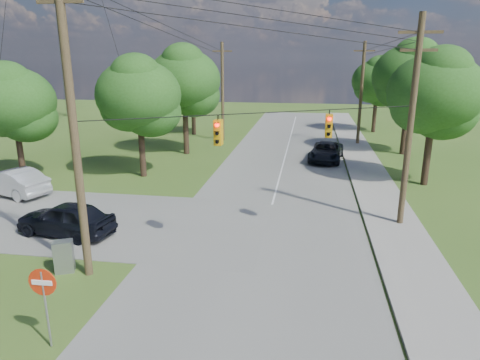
% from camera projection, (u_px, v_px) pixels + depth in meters
% --- Properties ---
extents(ground, '(140.00, 140.00, 0.00)m').
position_uv_depth(ground, '(197.00, 288.00, 16.27)').
color(ground, '#395B1E').
rests_on(ground, ground).
extents(main_road, '(10.00, 100.00, 0.03)m').
position_uv_depth(main_road, '(263.00, 239.00, 20.70)').
color(main_road, gray).
rests_on(main_road, ground).
extents(sidewalk_east, '(2.60, 100.00, 0.12)m').
position_uv_depth(sidewalk_east, '(408.00, 247.00, 19.66)').
color(sidewalk_east, gray).
rests_on(sidewalk_east, ground).
extents(pole_sw, '(2.00, 0.32, 12.00)m').
position_uv_depth(pole_sw, '(73.00, 121.00, 15.64)').
color(pole_sw, brown).
rests_on(pole_sw, ground).
extents(pole_ne, '(2.00, 0.32, 10.50)m').
position_uv_depth(pole_ne, '(411.00, 121.00, 20.99)').
color(pole_ne, brown).
rests_on(pole_ne, ground).
extents(pole_north_e, '(2.00, 0.32, 10.00)m').
position_uv_depth(pole_north_e, '(361.00, 93.00, 41.96)').
color(pole_north_e, brown).
rests_on(pole_north_e, ground).
extents(pole_north_w, '(2.00, 0.32, 10.00)m').
position_uv_depth(pole_north_w, '(223.00, 91.00, 44.10)').
color(pole_north_w, brown).
rests_on(pole_north_w, ground).
extents(power_lines, '(13.93, 29.62, 4.93)m').
position_uv_depth(power_lines, '(269.00, 45.00, 24.48)').
color(power_lines, black).
rests_on(power_lines, ground).
extents(traffic_signals, '(4.91, 3.27, 1.05)m').
position_uv_depth(traffic_signals, '(276.00, 128.00, 18.57)').
color(traffic_signals, '#DC9E0C').
rests_on(traffic_signals, ground).
extents(tree_w_near, '(6.00, 6.00, 8.40)m').
position_uv_depth(tree_w_near, '(139.00, 95.00, 30.10)').
color(tree_w_near, '#3B291D').
rests_on(tree_w_near, ground).
extents(tree_w_mid, '(6.40, 6.40, 9.22)m').
position_uv_depth(tree_w_mid, '(184.00, 80.00, 37.36)').
color(tree_w_mid, '#3B291D').
rests_on(tree_w_mid, ground).
extents(tree_w_far, '(6.00, 6.00, 8.73)m').
position_uv_depth(tree_w_far, '(192.00, 78.00, 47.25)').
color(tree_w_far, '#3B291D').
rests_on(tree_w_far, ground).
extents(tree_e_near, '(6.20, 6.20, 8.81)m').
position_uv_depth(tree_e_near, '(435.00, 93.00, 27.89)').
color(tree_e_near, '#3B291D').
rests_on(tree_e_near, ground).
extents(tree_e_mid, '(6.60, 6.60, 9.64)m').
position_uv_depth(tree_e_mid, '(411.00, 76.00, 37.12)').
color(tree_e_mid, '#3B291D').
rests_on(tree_e_mid, ground).
extents(tree_e_far, '(5.80, 5.80, 8.32)m').
position_uv_depth(tree_e_far, '(377.00, 81.00, 48.94)').
color(tree_e_far, '#3B291D').
rests_on(tree_e_far, ground).
extents(tree_cross_n, '(5.60, 5.60, 7.91)m').
position_uv_depth(tree_cross_n, '(13.00, 101.00, 29.05)').
color(tree_cross_n, '#3B291D').
rests_on(tree_cross_n, ground).
extents(car_cross_dark, '(5.17, 2.76, 1.67)m').
position_uv_depth(car_cross_dark, '(66.00, 218.00, 20.93)').
color(car_cross_dark, black).
rests_on(car_cross_dark, cross_road).
extents(car_cross_silver, '(5.54, 3.44, 1.72)m').
position_uv_depth(car_cross_silver, '(12.00, 182.00, 27.07)').
color(car_cross_silver, silver).
rests_on(car_cross_silver, cross_road).
extents(car_main_north, '(3.31, 5.83, 1.54)m').
position_uv_depth(car_main_north, '(326.00, 152.00, 36.17)').
color(car_main_north, black).
rests_on(car_main_north, main_road).
extents(control_cabinet, '(0.89, 0.78, 1.34)m').
position_uv_depth(control_cabinet, '(64.00, 257.00, 17.38)').
color(control_cabinet, gray).
rests_on(control_cabinet, ground).
extents(do_not_enter_sign, '(0.87, 0.09, 2.60)m').
position_uv_depth(do_not_enter_sign, '(44.00, 291.00, 12.49)').
color(do_not_enter_sign, gray).
rests_on(do_not_enter_sign, ground).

